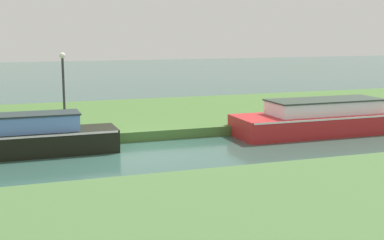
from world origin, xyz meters
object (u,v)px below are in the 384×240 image
at_px(black_narrowboat, 20,138).
at_px(lamp_post, 63,81).
at_px(red_barge, 331,118).
at_px(mooring_post_near, 317,111).

bearing_deg(black_narrowboat, lamp_post, 55.77).
relative_size(red_barge, black_narrowboat, 1.30).
distance_m(red_barge, lamp_post, 11.29).
height_order(black_narrowboat, lamp_post, lamp_post).
bearing_deg(red_barge, lamp_post, 166.33).
xyz_separation_m(black_narrowboat, mooring_post_near, (12.85, 1.46, 0.08)).
xyz_separation_m(black_narrowboat, lamp_post, (1.79, 2.64, 1.68)).
bearing_deg(mooring_post_near, red_barge, -97.99).
distance_m(black_narrowboat, lamp_post, 3.61).
bearing_deg(lamp_post, mooring_post_near, -6.10).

